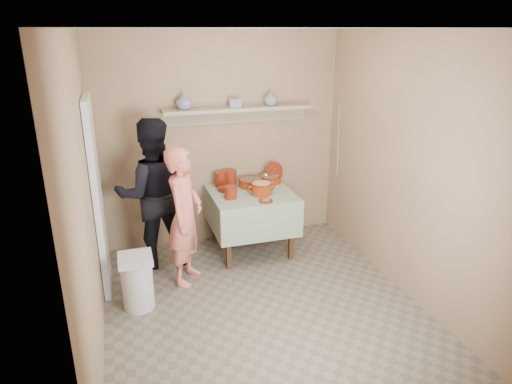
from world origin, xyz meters
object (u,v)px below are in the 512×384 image
object	(u,v)px
person_cook	(185,217)
trash_bin	(137,282)
person_helper	(153,194)
cazuela_rice	(262,188)
serving_table	(251,201)

from	to	relation	value
person_cook	trash_bin	distance (m)	0.81
person_cook	person_helper	distance (m)	0.59
cazuela_rice	serving_table	bearing A→B (deg)	126.99
serving_table	trash_bin	size ratio (longest dim) A/B	1.74
cazuela_rice	trash_bin	xyz separation A→B (m)	(-1.51, -0.76, -0.56)
serving_table	cazuela_rice	size ratio (longest dim) A/B	2.95
person_cook	serving_table	world-z (taller)	person_cook
person_helper	trash_bin	bearing A→B (deg)	71.10
person_cook	cazuela_rice	bearing A→B (deg)	-40.91
person_cook	person_helper	bearing A→B (deg)	56.53
person_cook	person_helper	size ratio (longest dim) A/B	0.87
person_helper	serving_table	size ratio (longest dim) A/B	1.76
trash_bin	cazuela_rice	bearing A→B (deg)	26.65
person_helper	cazuela_rice	bearing A→B (deg)	171.61
person_cook	serving_table	size ratio (longest dim) A/B	1.54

